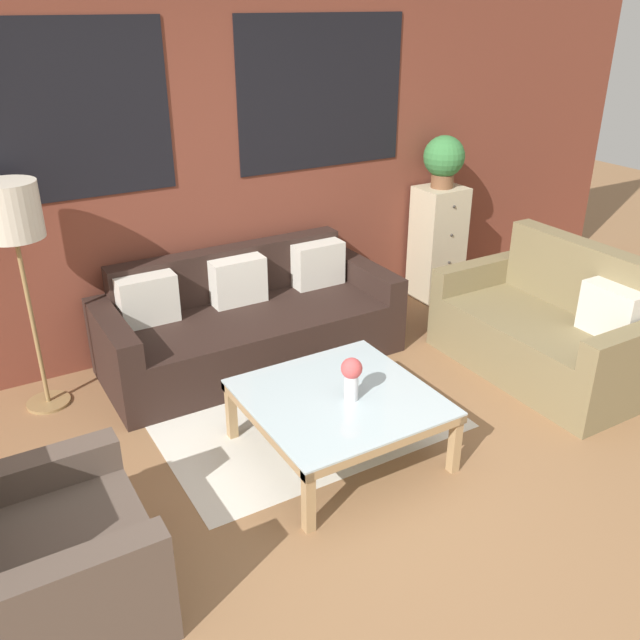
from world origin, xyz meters
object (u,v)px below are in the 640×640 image
couch_dark (249,324)px  drawer_cabinet (437,243)px  potted_plant (444,159)px  coffee_table (339,403)px  settee_vintage (548,332)px  floor_lamp (12,221)px  armchair_corner (44,562)px  flower_vase (351,375)px

couch_dark → drawer_cabinet: size_ratio=2.15×
drawer_cabinet → potted_plant: 0.74m
coffee_table → potted_plant: potted_plant is taller
settee_vintage → floor_lamp: 3.58m
coffee_table → drawer_cabinet: size_ratio=1.02×
floor_lamp → armchair_corner: bearing=-99.8°
settee_vintage → drawer_cabinet: bearing=82.4°
floor_lamp → potted_plant: size_ratio=3.46×
flower_vase → couch_dark: bearing=89.5°
couch_dark → drawer_cabinet: drawer_cabinet is taller
settee_vintage → drawer_cabinet: (0.20, 1.48, 0.19)m
armchair_corner → drawer_cabinet: size_ratio=0.87×
coffee_table → couch_dark: bearing=87.8°
couch_dark → armchair_corner: 2.41m
settee_vintage → couch_dark: bearing=144.6°
armchair_corner → flower_vase: size_ratio=3.34×
settee_vintage → floor_lamp: bearing=157.0°
drawer_cabinet → flower_vase: drawer_cabinet is taller
coffee_table → drawer_cabinet: 2.54m
coffee_table → flower_vase: 0.22m
coffee_table → floor_lamp: 2.19m
flower_vase → settee_vintage: bearing=4.9°
couch_dark → settee_vintage: size_ratio=1.42×
coffee_table → drawer_cabinet: drawer_cabinet is taller
armchair_corner → drawer_cabinet: bearing=27.4°
couch_dark → coffee_table: (-0.05, -1.33, 0.06)m
drawer_cabinet → coffee_table: bearing=-141.9°
couch_dark → potted_plant: 2.18m
coffee_table → floor_lamp: floor_lamp is taller
drawer_cabinet → potted_plant: size_ratio=2.30×
couch_dark → armchair_corner: (-1.73, -1.67, -0.01)m
couch_dark → coffee_table: size_ratio=2.10×
armchair_corner → flower_vase: (1.72, 0.27, 0.27)m
settee_vintage → potted_plant: potted_plant is taller
coffee_table → floor_lamp: bearing=133.7°
flower_vase → coffee_table: bearing=121.5°
floor_lamp → settee_vintage: bearing=-23.0°
settee_vintage → coffee_table: 1.80m
armchair_corner → coffee_table: (1.68, 0.34, 0.07)m
coffee_table → armchair_corner: bearing=-168.7°
couch_dark → settee_vintage: (1.75, -1.24, 0.03)m
floor_lamp → flower_vase: bearing=-46.7°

